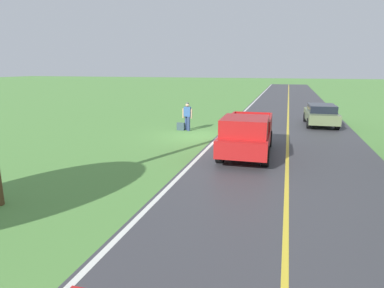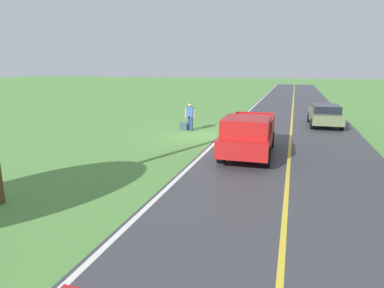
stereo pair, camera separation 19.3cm
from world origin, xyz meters
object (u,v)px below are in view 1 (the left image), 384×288
object	(u,v)px
hitchhiker_walking	(188,115)
sedan_near_oncoming	(321,114)
pickup_truck_passing	(247,134)
suitcase_carried	(181,127)

from	to	relation	value
hitchhiker_walking	sedan_near_oncoming	world-z (taller)	hitchhiker_walking
pickup_truck_passing	sedan_near_oncoming	bearing A→B (deg)	-113.01
suitcase_carried	pickup_truck_passing	distance (m)	6.70
pickup_truck_passing	sedan_near_oncoming	size ratio (longest dim) A/B	1.22
hitchhiker_walking	sedan_near_oncoming	size ratio (longest dim) A/B	0.39
hitchhiker_walking	sedan_near_oncoming	xyz separation A→B (m)	(-8.03, -4.14, -0.23)
hitchhiker_walking	pickup_truck_passing	xyz separation A→B (m)	(-4.19, 4.90, -0.01)
hitchhiker_walking	suitcase_carried	xyz separation A→B (m)	(0.42, 0.09, -0.75)
suitcase_carried	pickup_truck_passing	bearing A→B (deg)	42.29
suitcase_carried	sedan_near_oncoming	world-z (taller)	sedan_near_oncoming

